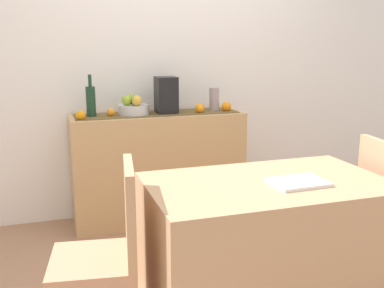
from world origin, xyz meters
TOP-DOWN VIEW (x-y plane):
  - ground_plane at (0.00, 0.00)m, footprint 6.40×6.40m
  - room_wall_rear at (0.00, 1.18)m, footprint 6.40×0.06m
  - sideboard_console at (-0.15, 0.92)m, footprint 1.38×0.42m
  - table_runner at (-0.15, 0.92)m, footprint 1.30×0.32m
  - fruit_bowl at (-0.34, 0.92)m, footprint 0.24×0.24m
  - apple_upper at (-0.31, 0.93)m, footprint 0.07×0.07m
  - apple_front at (-0.34, 0.99)m, footprint 0.08×0.08m
  - apple_left at (-0.39, 0.90)m, footprint 0.08×0.08m
  - apple_right at (-0.32, 0.85)m, footprint 0.08×0.08m
  - wine_bottle at (-0.67, 0.92)m, footprint 0.07×0.07m
  - coffee_maker at (-0.07, 0.92)m, footprint 0.16×0.18m
  - ceramic_vase at (0.33, 0.92)m, footprint 0.08×0.08m
  - orange_loose_far at (-0.52, 0.89)m, footprint 0.06×0.06m
  - orange_loose_end at (0.43, 0.87)m, footprint 0.08×0.08m
  - orange_loose_mid at (0.18, 0.85)m, footprint 0.08×0.08m
  - orange_loose_near_bowl at (-0.75, 0.81)m, footprint 0.07×0.07m
  - dining_table at (0.09, -0.54)m, footprint 1.26×0.75m
  - open_book at (0.21, -0.63)m, footprint 0.29×0.22m

SIDE VIEW (x-z plane):
  - ground_plane at x=0.00m, z-range -0.02..0.00m
  - dining_table at x=0.09m, z-range 0.00..0.74m
  - sideboard_console at x=-0.15m, z-range 0.00..0.89m
  - open_book at x=0.21m, z-range 0.74..0.76m
  - table_runner at x=-0.15m, z-range 0.89..0.90m
  - orange_loose_far at x=-0.52m, z-range 0.89..0.95m
  - orange_loose_near_bowl at x=-0.75m, z-range 0.89..0.96m
  - orange_loose_mid at x=0.18m, z-range 0.89..0.97m
  - orange_loose_end at x=0.43m, z-range 0.89..0.97m
  - fruit_bowl at x=-0.34m, z-range 0.90..0.97m
  - ceramic_vase at x=0.33m, z-range 0.89..1.08m
  - apple_upper at x=-0.31m, z-range 0.97..1.04m
  - apple_front at x=-0.34m, z-range 0.97..1.05m
  - apple_left at x=-0.39m, z-range 0.97..1.05m
  - apple_right at x=-0.32m, z-range 0.97..1.05m
  - wine_bottle at x=-0.67m, z-range 0.85..1.17m
  - coffee_maker at x=-0.07m, z-range 0.89..1.18m
  - room_wall_rear at x=0.00m, z-range 0.00..2.70m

